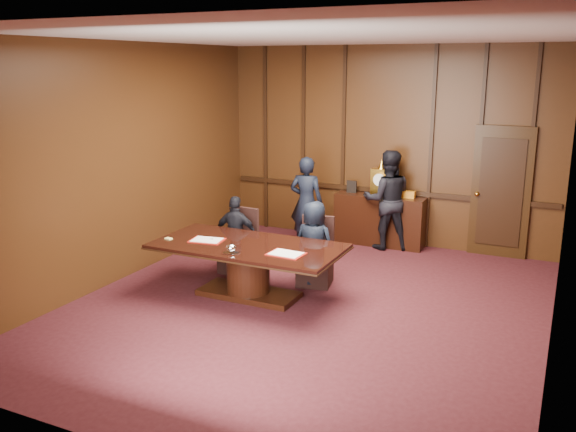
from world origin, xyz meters
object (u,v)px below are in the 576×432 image
at_px(conference_table, 248,262).
at_px(signatory_right, 314,244).
at_px(sideboard, 380,218).
at_px(witness_right, 387,200).
at_px(witness_left, 306,202).
at_px(signatory_left, 236,235).

height_order(conference_table, signatory_right, signatory_right).
distance_m(sideboard, signatory_right, 2.46).
distance_m(sideboard, witness_right, 0.45).
distance_m(conference_table, witness_right, 3.28).
bearing_deg(signatory_right, witness_left, -60.94).
height_order(signatory_left, witness_right, witness_right).
relative_size(signatory_right, witness_right, 0.73).
bearing_deg(witness_left, conference_table, 87.98).
relative_size(sideboard, witness_left, 0.99).
bearing_deg(signatory_left, signatory_right, 170.95).
height_order(witness_left, witness_right, witness_right).
height_order(signatory_left, witness_left, witness_left).
distance_m(witness_left, witness_right, 1.42).
bearing_deg(witness_left, sideboard, -155.16).
distance_m(signatory_right, witness_right, 2.33).
bearing_deg(witness_left, signatory_left, 69.16).
relative_size(sideboard, witness_right, 0.92).
bearing_deg(witness_right, signatory_right, 57.13).
xyz_separation_m(conference_table, witness_right, (1.08, 3.08, 0.36)).
distance_m(signatory_right, witness_left, 1.95).
xyz_separation_m(signatory_left, signatory_right, (1.30, 0.00, 0.02)).
relative_size(witness_left, witness_right, 0.93).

